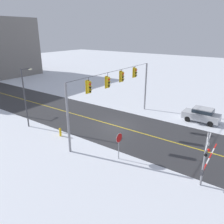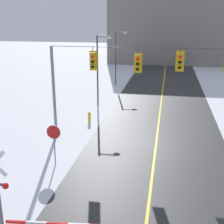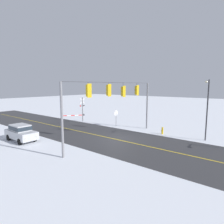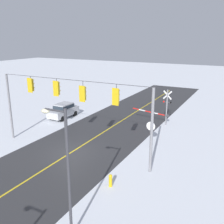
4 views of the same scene
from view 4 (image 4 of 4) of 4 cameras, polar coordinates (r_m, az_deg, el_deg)
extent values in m
plane|color=silver|center=(22.33, -8.93, -8.81)|extent=(160.00, 160.00, 0.00)
cube|color=#303033|center=(18.49, -20.49, -15.34)|extent=(9.00, 80.00, 0.01)
cube|color=gold|center=(18.49, -20.49, -15.32)|extent=(0.14, 72.00, 0.01)
cylinder|color=gray|center=(18.04, 8.81, -4.32)|extent=(0.20, 0.20, 6.20)
cylinder|color=gray|center=(25.94, -21.74, 1.05)|extent=(0.20, 0.20, 6.20)
cylinder|color=#38383D|center=(20.52, -9.68, 7.10)|extent=(14.00, 0.04, 0.04)
cylinder|color=#38383D|center=(18.30, 0.99, 5.68)|extent=(0.04, 0.04, 0.36)
cube|color=gold|center=(18.45, 0.98, 3.48)|extent=(0.34, 0.28, 1.08)
cube|color=gold|center=(18.31, 0.75, 3.39)|extent=(0.52, 0.03, 1.26)
sphere|color=red|center=(18.51, 1.19, 4.54)|extent=(0.24, 0.24, 0.24)
cube|color=gold|center=(18.55, 1.29, 4.83)|extent=(0.26, 0.16, 0.03)
sphere|color=black|center=(18.58, 1.19, 3.57)|extent=(0.24, 0.24, 0.24)
cube|color=gold|center=(18.62, 1.29, 3.87)|extent=(0.26, 0.16, 0.03)
sphere|color=black|center=(18.65, 1.18, 2.61)|extent=(0.24, 0.24, 0.24)
cube|color=gold|center=(18.69, 1.28, 2.91)|extent=(0.26, 0.16, 0.03)
cylinder|color=#38383D|center=(19.76, -6.49, 6.25)|extent=(0.04, 0.04, 0.43)
cube|color=gold|center=(19.90, -6.43, 4.12)|extent=(0.34, 0.28, 1.08)
cube|color=gold|center=(19.77, -6.69, 4.03)|extent=(0.52, 0.03, 1.26)
sphere|color=red|center=(19.96, -6.21, 5.10)|extent=(0.24, 0.24, 0.24)
cube|color=gold|center=(20.00, -6.11, 5.37)|extent=(0.26, 0.16, 0.03)
sphere|color=black|center=(20.02, -6.18, 4.20)|extent=(0.24, 0.24, 0.24)
cube|color=gold|center=(20.06, -6.08, 4.47)|extent=(0.26, 0.16, 0.03)
sphere|color=black|center=(20.09, -6.16, 3.31)|extent=(0.24, 0.24, 0.24)
cube|color=gold|center=(20.13, -6.05, 3.58)|extent=(0.26, 0.16, 0.03)
cylinder|color=#38383D|center=(21.28, -12.24, 6.94)|extent=(0.04, 0.04, 0.25)
cube|color=gold|center=(21.39, -12.13, 5.19)|extent=(0.34, 0.28, 1.08)
cube|color=gold|center=(21.27, -12.41, 5.11)|extent=(0.52, 0.03, 1.26)
sphere|color=red|center=(21.44, -11.92, 6.10)|extent=(0.24, 0.24, 0.24)
cube|color=gold|center=(21.48, -11.82, 6.35)|extent=(0.26, 0.16, 0.03)
sphere|color=black|center=(21.50, -11.87, 5.26)|extent=(0.24, 0.24, 0.24)
cube|color=gold|center=(21.54, -11.77, 5.51)|extent=(0.26, 0.16, 0.03)
sphere|color=black|center=(21.56, -11.83, 4.42)|extent=(0.24, 0.24, 0.24)
cube|color=gold|center=(21.60, -11.72, 4.68)|extent=(0.26, 0.16, 0.03)
cylinder|color=#38383D|center=(23.19, -17.67, 7.32)|extent=(0.04, 0.04, 0.23)
cube|color=gold|center=(23.29, -17.53, 5.73)|extent=(0.34, 0.28, 1.08)
cube|color=gold|center=(23.18, -17.81, 5.66)|extent=(0.52, 0.03, 1.26)
sphere|color=red|center=(23.34, -17.34, 6.57)|extent=(0.24, 0.24, 0.24)
cube|color=gold|center=(23.38, -17.23, 6.80)|extent=(0.26, 0.16, 0.03)
sphere|color=black|center=(23.39, -17.27, 5.80)|extent=(0.24, 0.24, 0.24)
cube|color=gold|center=(23.43, -17.17, 6.03)|extent=(0.26, 0.16, 0.03)
sphere|color=black|center=(23.45, -17.21, 5.03)|extent=(0.24, 0.24, 0.24)
cube|color=gold|center=(23.48, -17.10, 5.26)|extent=(0.26, 0.16, 0.03)
cylinder|color=gray|center=(22.87, 8.51, -5.03)|extent=(0.07, 0.07, 2.30)
cylinder|color=#B71414|center=(22.63, 8.63, -3.11)|extent=(0.76, 0.03, 0.76)
cylinder|color=white|center=(22.62, 8.61, -3.13)|extent=(0.80, 0.02, 0.80)
cylinder|color=gray|center=(28.69, 12.05, 0.96)|extent=(0.14, 0.14, 4.00)
cube|color=white|center=(28.41, 12.24, 3.71)|extent=(0.98, 0.04, 0.98)
cube|color=white|center=(28.41, 12.24, 3.71)|extent=(0.98, 0.04, 0.98)
cube|color=#38383D|center=(28.58, 12.14, 2.14)|extent=(0.80, 0.06, 0.08)
sphere|color=black|center=(28.54, 12.91, 2.07)|extent=(0.22, 0.22, 0.22)
sphere|color=red|center=(28.74, 11.45, 2.26)|extent=(0.22, 0.22, 0.22)
cube|color=red|center=(29.08, 10.89, -0.55)|extent=(0.77, 0.08, 0.17)
cube|color=white|center=(29.28, 9.47, -0.22)|extent=(0.77, 0.08, 0.17)
cube|color=red|center=(29.50, 8.08, 0.10)|extent=(0.77, 0.08, 0.17)
cube|color=white|center=(29.73, 6.70, 0.41)|extent=(0.77, 0.08, 0.17)
cube|color=red|center=(29.99, 5.35, 0.72)|extent=(0.77, 0.08, 0.17)
cube|color=#38383D|center=(28.89, 12.29, -0.81)|extent=(0.28, 0.20, 0.28)
cube|color=#B7BABF|center=(31.56, -10.77, 0.01)|extent=(1.77, 4.11, 0.80)
cube|color=#B7BABF|center=(31.49, -10.67, 1.30)|extent=(1.50, 2.14, 0.64)
cube|color=#232D38|center=(31.49, -10.67, 1.30)|extent=(1.54, 2.22, 0.40)
sphere|color=#EFEACC|center=(29.68, -12.40, -1.03)|extent=(0.16, 0.16, 0.16)
sphere|color=#EFEACC|center=(30.41, -14.05, -0.72)|extent=(0.16, 0.16, 0.16)
cylinder|color=black|center=(30.25, -11.05, -1.51)|extent=(0.22, 0.64, 0.64)
cylinder|color=black|center=(31.25, -13.33, -1.08)|extent=(0.22, 0.64, 0.64)
cylinder|color=black|center=(32.16, -8.21, -0.31)|extent=(0.22, 0.64, 0.64)
cylinder|color=black|center=(33.11, -10.45, 0.07)|extent=(0.22, 0.64, 0.64)
cylinder|color=#38383D|center=(12.19, -9.60, -14.15)|extent=(0.14, 0.14, 6.50)
cylinder|color=#38383D|center=(11.31, -12.55, 0.36)|extent=(1.10, 0.09, 0.09)
ellipsoid|color=beige|center=(11.69, -14.58, 0.23)|extent=(0.44, 0.28, 0.22)
cylinder|color=gold|center=(17.29, -0.34, -15.22)|extent=(0.22, 0.22, 0.70)
sphere|color=gold|center=(17.08, -0.35, -14.05)|extent=(0.24, 0.24, 0.24)
cylinder|color=gold|center=(17.38, -0.12, -14.91)|extent=(0.09, 0.10, 0.09)
camera|label=1|loc=(29.88, 42.02, 13.56)|focal=35.59mm
camera|label=2|loc=(37.28, 7.90, 13.92)|focal=48.75mm
camera|label=3|loc=(29.17, -54.98, 2.47)|focal=31.06mm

